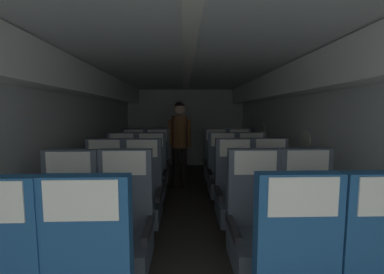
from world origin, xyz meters
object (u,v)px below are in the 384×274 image
seat_b_left_aisle (123,232)px  seat_c_left_aisle (142,197)px  flight_attendant (180,135)px  seat_d_right_aisle (252,176)px  seat_c_left_window (103,197)px  seat_d_right_window (223,176)px  seat_d_left_aisle (151,177)px  seat_d_left_window (121,177)px  seat_c_right_aisle (272,195)px  seat_e_right_aisle (240,165)px  seat_e_left_window (133,165)px  seat_e_left_aisle (157,165)px  seat_b_left_window (66,235)px  seat_b_right_aisle (310,230)px  seat_b_right_window (257,231)px  seat_c_right_window (236,196)px  seat_e_right_window (216,165)px

seat_b_left_aisle → seat_c_left_aisle: 0.82m
seat_c_left_aisle → flight_attendant: flight_attendant is taller
seat_b_left_aisle → seat_d_right_aisle: size_ratio=1.00×
seat_c_left_window → seat_d_right_window: bearing=29.9°
seat_d_left_aisle → seat_d_left_window: bearing=179.3°
seat_c_right_aisle → seat_e_right_aisle: same height
seat_d_left_window → seat_d_right_window: 1.53m
seat_d_left_aisle → seat_e_left_window: same height
seat_e_left_aisle → flight_attendant: size_ratio=0.69×
seat_d_left_aisle → seat_d_right_window: bearing=0.7°
seat_b_left_window → seat_b_right_aisle: (1.97, 0.01, 0.00)m
seat_b_right_window → seat_d_right_aisle: same height
seat_e_left_aisle → seat_d_left_aisle: bearing=-90.1°
seat_b_right_window → seat_c_right_window: same height
seat_b_right_window → seat_c_left_aisle: size_ratio=1.00×
seat_c_right_aisle → seat_e_left_aisle: bearing=132.4°
seat_d_right_aisle → flight_attendant: flight_attendant is taller
seat_b_right_aisle → seat_c_left_window: bearing=156.7°
seat_c_right_window → seat_e_left_aisle: bearing=122.7°
seat_b_right_aisle → seat_b_right_window: (-0.44, -0.01, 0.00)m
seat_c_right_window → seat_d_right_aisle: (0.44, 0.86, 0.00)m
seat_e_right_aisle → flight_attendant: bearing=171.3°
seat_b_right_window → seat_e_left_aisle: (-1.09, 2.54, 0.00)m
seat_b_right_window → seat_d_right_aisle: 1.76m
seat_b_right_aisle → seat_d_left_window: 2.60m
seat_c_left_aisle → seat_c_right_window: (1.08, 0.00, 0.00)m
seat_d_right_window → seat_e_right_aisle: size_ratio=1.00×
flight_attendant → seat_b_left_window: bearing=88.1°
seat_c_left_window → seat_e_right_window: same height
seat_b_left_window → seat_d_left_window: bearing=90.1°
seat_b_left_window → seat_c_left_aisle: size_ratio=1.00×
flight_attendant → seat_c_right_window: bearing=125.3°
seat_e_left_window → seat_e_right_window: (1.53, 0.02, 0.00)m
seat_c_left_window → seat_d_right_aisle: (1.95, 0.85, 0.00)m
seat_b_right_aisle → seat_e_left_aisle: 2.96m
seat_c_right_aisle → seat_d_right_window: 0.95m
seat_d_left_window → seat_d_right_window: same height
seat_b_left_window → seat_d_left_window: same height
seat_d_left_window → seat_d_right_window: (1.53, 0.01, 0.00)m
seat_b_right_aisle → seat_e_right_aisle: 2.54m
seat_c_right_window → seat_d_left_aisle: same height
seat_b_left_window → seat_e_right_window: same height
seat_e_left_window → seat_e_right_window: size_ratio=1.00×
seat_d_left_window → flight_attendant: flight_attendant is taller
seat_b_left_aisle → seat_c_right_window: size_ratio=1.00×
seat_c_left_window → seat_d_left_window: size_ratio=1.00×
seat_d_left_window → seat_d_right_aisle: size_ratio=1.00×
seat_d_right_window → seat_c_right_window: bearing=-89.8°
seat_b_right_window → flight_attendant: bearing=103.9°
seat_c_right_aisle → seat_d_right_aisle: 0.83m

